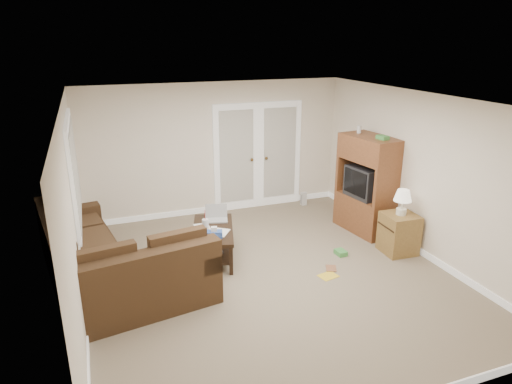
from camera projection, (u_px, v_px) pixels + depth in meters
name	position (u px, v px, depth m)	size (l,w,h in m)	color
floor	(269.00, 275.00, 6.60)	(5.50, 5.50, 0.00)	gray
ceiling	(271.00, 100.00, 5.79)	(5.00, 5.50, 0.02)	silver
wall_left	(73.00, 217.00, 5.37)	(0.02, 5.50, 2.50)	white
wall_right	(420.00, 175.00, 7.01)	(0.02, 5.50, 2.50)	white
wall_back	(216.00, 149.00, 8.63)	(5.00, 0.02, 2.50)	white
wall_front	(395.00, 295.00, 3.75)	(5.00, 0.02, 2.50)	white
baseboards	(269.00, 272.00, 6.58)	(5.00, 5.50, 0.10)	white
french_doors	(258.00, 157.00, 8.95)	(1.80, 0.05, 2.13)	white
window_left	(74.00, 170.00, 6.17)	(0.05, 1.92, 1.42)	white
sectional_sofa	(106.00, 264.00, 6.17)	(2.35, 2.99, 0.89)	#3E2918
coffee_table	(214.00, 241.00, 7.05)	(0.90, 1.32, 0.82)	black
tv_armoire	(367.00, 184.00, 7.87)	(0.72, 1.12, 1.82)	brown
side_cabinet	(399.00, 230.00, 7.18)	(0.52, 0.52, 1.05)	olive
space_heater	(304.00, 199.00, 9.30)	(0.11, 0.09, 0.26)	silver
floor_magazine	(328.00, 276.00, 6.56)	(0.26, 0.21, 0.01)	yellow
floor_greenbox	(341.00, 253.00, 7.19)	(0.14, 0.19, 0.08)	#449443
floor_book	(326.00, 268.00, 6.77)	(0.15, 0.20, 0.02)	brown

